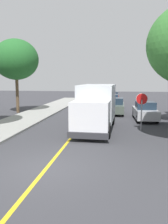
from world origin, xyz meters
The scene contains 9 objects.
ground_plane centered at (0.00, 0.00, 0.00)m, with size 120.00×120.00×0.00m, color #38383D.
centre_line_yellow centered at (0.00, 10.00, 0.00)m, with size 0.16×56.00×0.01m, color gold.
box_truck centered at (1.29, 7.93, 1.77)m, with size 2.63×7.25×3.20m.
parked_car_near centered at (2.54, 15.64, 0.79)m, with size 1.85×4.42×1.67m.
parked_car_mid centered at (1.99, 21.26, 0.79)m, with size 1.91×4.44×1.67m.
parked_car_far centered at (1.96, 27.00, 0.79)m, with size 1.94×4.46×1.67m.
parked_van_across centered at (5.20, 12.23, 0.79)m, with size 1.99×4.48×1.67m.
stop_sign centered at (4.48, 7.85, 1.86)m, with size 0.80×0.10×2.65m.
street_tree_down_block centered at (-7.91, 15.06, 5.64)m, with size 4.72×4.72×7.78m.
Camera 1 is at (2.88, -8.89, 3.64)m, focal length 37.76 mm.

